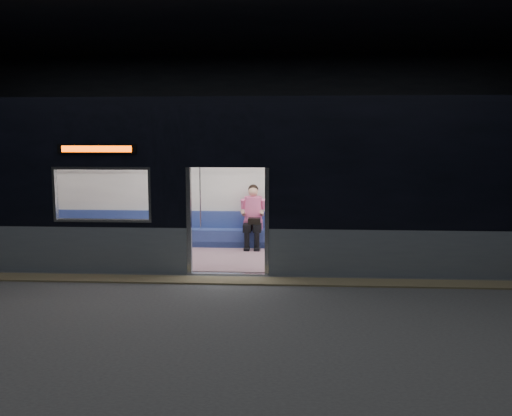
{
  "coord_description": "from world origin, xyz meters",
  "views": [
    {
      "loc": [
        1.16,
        -9.0,
        2.58
      ],
      "look_at": [
        0.46,
        2.3,
        1.13
      ],
      "focal_mm": 38.0,
      "sensor_mm": 36.0,
      "label": 1
    }
  ],
  "objects": [
    {
      "name": "station_envelope",
      "position": [
        0.0,
        0.0,
        3.66
      ],
      "size": [
        24.0,
        14.0,
        5.0
      ],
      "color": "black",
      "rests_on": "station_floor"
    },
    {
      "name": "handbag",
      "position": [
        0.36,
        3.3,
        0.7
      ],
      "size": [
        0.35,
        0.32,
        0.14
      ],
      "primitive_type": "cube",
      "rotation": [
        0.0,
        0.0,
        -0.35
      ],
      "color": "black",
      "rests_on": "passenger"
    },
    {
      "name": "passenger",
      "position": [
        0.31,
        3.55,
        0.84
      ],
      "size": [
        0.49,
        0.79,
        1.47
      ],
      "rotation": [
        0.0,
        0.0,
        0.19
      ],
      "color": "black",
      "rests_on": "metro_car"
    },
    {
      "name": "metro_car",
      "position": [
        -0.0,
        2.54,
        1.85
      ],
      "size": [
        18.0,
        3.04,
        3.35
      ],
      "color": "gray",
      "rests_on": "station_floor"
    },
    {
      "name": "tactile_strip",
      "position": [
        0.0,
        0.55,
        0.01
      ],
      "size": [
        22.8,
        0.5,
        0.03
      ],
      "primitive_type": "cube",
      "color": "#8C7F59",
      "rests_on": "station_floor"
    },
    {
      "name": "transit_map",
      "position": [
        1.93,
        3.85,
        1.48
      ],
      "size": [
        1.02,
        0.03,
        0.66
      ],
      "primitive_type": "cube",
      "color": "white",
      "rests_on": "metro_car"
    },
    {
      "name": "station_floor",
      "position": [
        0.0,
        0.0,
        -0.01
      ],
      "size": [
        24.0,
        14.0,
        0.01
      ],
      "primitive_type": "cube",
      "color": "#47494C",
      "rests_on": "ground"
    }
  ]
}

